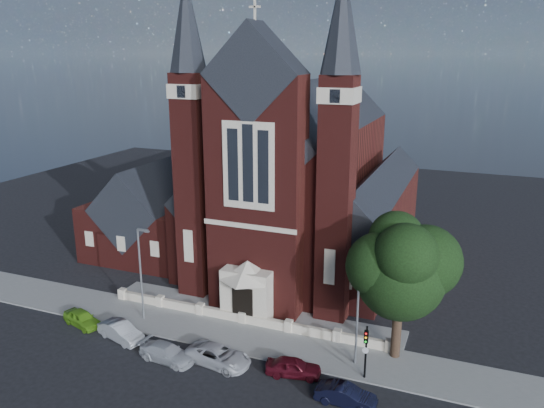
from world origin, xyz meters
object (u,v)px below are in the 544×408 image
Objects in this scene: parish_hall at (155,218)px; car_navy at (346,395)px; car_silver_b at (167,353)px; car_silver_a at (121,332)px; street_lamp_right at (359,306)px; car_dark_red at (293,367)px; street_tree at (402,271)px; car_lime_van at (82,318)px; street_lamp_left at (141,269)px; traffic_signal at (366,346)px; car_white_suv at (218,356)px; church at (306,184)px.

car_navy is at bearing -35.21° from parish_hall.
car_navy is at bearing -84.48° from car_silver_b.
car_silver_a is at bearing 86.69° from car_navy.
car_dark_red is (-3.76, -2.94, -3.94)m from street_lamp_right.
street_lamp_right reaches higher than car_silver_b.
car_silver_a is at bearing 82.10° from car_silver_b.
street_tree reaches higher than car_lime_van.
street_lamp_left reaches higher than car_dark_red.
street_lamp_left reaches higher than traffic_signal.
car_lime_van is 12.99m from car_white_suv.
street_tree is 1.32× the size of street_lamp_right.
car_silver_b is at bearing -167.74° from traffic_signal.
car_lime_van is 9.46m from car_silver_b.
street_lamp_left is (-7.91, -18.94, -3.59)m from church.
street_lamp_left is 19.08m from traffic_signal.
church is at bearing 67.34° from street_lamp_left.
car_navy reaches higher than car_silver_b.
car_white_suv is (8.79, -3.61, -3.92)m from street_lamp_left.
church is 23.78m from car_white_suv.
car_navy is at bearing -99.72° from traffic_signal.
car_dark_red reaches higher than car_lime_van.
car_dark_red is (14.24, -2.94, -3.94)m from street_lamp_left.
street_lamp_left is (8.09, -14.00, 0.59)m from parish_hall.
car_dark_red is at bearing -11.65° from street_lamp_left.
car_white_suv is at bearing -69.36° from car_silver_b.
church is 4.31× the size of street_lamp_left.
car_white_suv is (-10.12, -2.04, -1.90)m from traffic_signal.
car_silver_b is at bearing -87.96° from car_silver_a.
car_silver_b is 3.81m from car_white_suv.
church is 8.94× the size of car_navy.
church is at bearing 4.97° from car_dark_red.
street_tree is 2.54× the size of car_silver_a.
church is 23.99m from car_dark_red.
parish_hall is at bearing 41.66° from car_dark_red.
street_tree reaches higher than street_lamp_left.
street_lamp_right is at bearing 5.46° from car_navy.
car_silver_a reaches higher than car_navy.
parish_hall is 23.03m from car_silver_b.
car_silver_a is at bearing -169.33° from street_lamp_right.
car_white_suv is (0.88, -22.55, -7.50)m from church.
parish_hall reaches higher than street_lamp_right.
street_lamp_left reaches higher than car_silver_a.
street_lamp_left reaches higher than car_lime_van.
street_lamp_left is 5.15m from car_silver_a.
car_silver_a is 1.09× the size of car_dark_red.
car_silver_a reaches higher than car_silver_b.
car_silver_b is at bearing 112.89° from car_white_suv.
car_silver_a is at bearing -64.56° from parish_hall.
street_lamp_right is (18.00, 0.00, 0.00)m from street_lamp_left.
car_lime_van is at bearing -76.81° from parish_hall.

